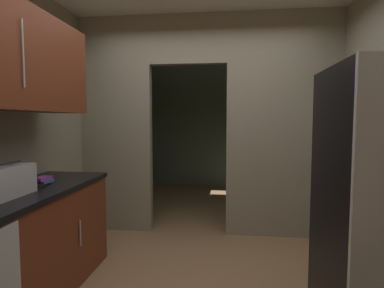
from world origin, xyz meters
The scene contains 5 objects.
kitchen_partition centered at (0.07, 1.51, 1.43)m, with size 3.17×0.12×2.69m.
adjoining_room_shell centered at (0.00, 3.44, 1.34)m, with size 3.17×2.89×2.69m.
lower_cabinet_run centered at (-1.27, -0.37, 0.44)m, with size 0.64×2.09×0.88m.
boombox centered at (-1.24, -0.37, 0.99)m, with size 0.19×0.40×0.24m.
book_stack centered at (-1.25, 0.05, 0.92)m, with size 0.13×0.16×0.06m.
Camera 1 is at (0.27, -2.32, 1.41)m, focal length 29.04 mm.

